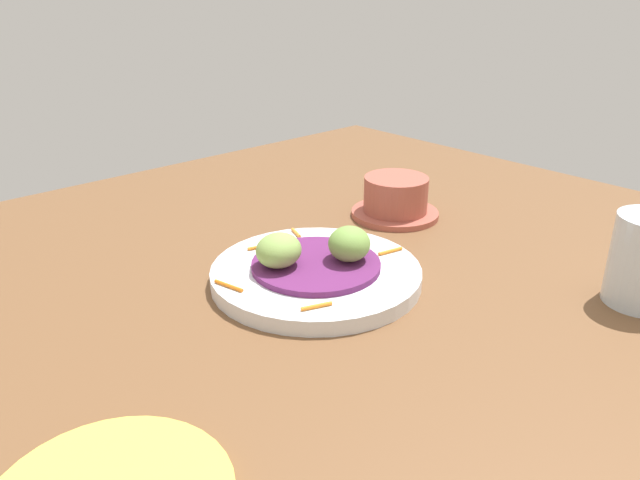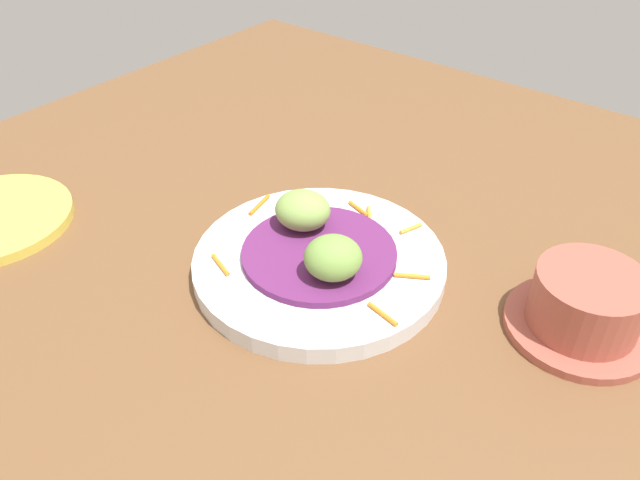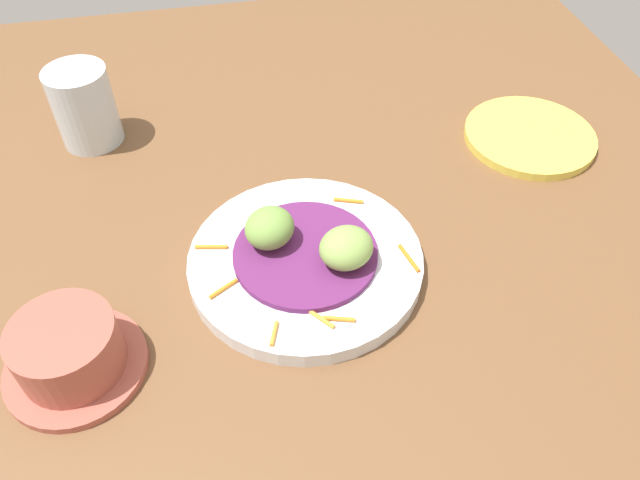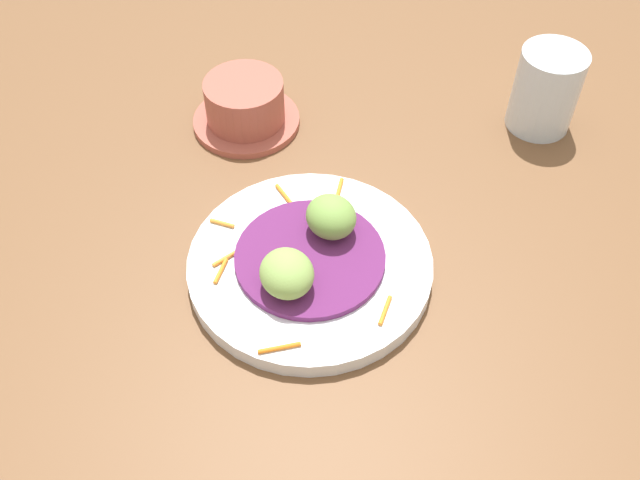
% 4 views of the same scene
% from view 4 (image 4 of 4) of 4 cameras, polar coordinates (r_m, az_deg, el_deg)
% --- Properties ---
extents(table_surface, '(1.10, 1.10, 0.02)m').
position_cam_4_polar(table_surface, '(0.71, 2.41, -1.00)').
color(table_surface, brown).
rests_on(table_surface, ground).
extents(main_plate, '(0.23, 0.23, 0.02)m').
position_cam_4_polar(main_plate, '(0.68, -0.80, -2.02)').
color(main_plate, silver).
rests_on(main_plate, table_surface).
extents(cabbage_bed, '(0.14, 0.14, 0.01)m').
position_cam_4_polar(cabbage_bed, '(0.67, -0.81, -1.39)').
color(cabbage_bed, '#60235B').
rests_on(cabbage_bed, main_plate).
extents(carrot_garnish, '(0.17, 0.21, 0.00)m').
position_cam_4_polar(carrot_garnish, '(0.67, -3.09, -1.24)').
color(carrot_garnish, orange).
rests_on(carrot_garnish, main_plate).
extents(guac_scoop_left, '(0.07, 0.07, 0.04)m').
position_cam_4_polar(guac_scoop_left, '(0.67, 0.88, 2.15)').
color(guac_scoop_left, '#759E47').
rests_on(guac_scoop_left, cabbage_bed).
extents(guac_scoop_center, '(0.06, 0.07, 0.04)m').
position_cam_4_polar(guac_scoop_center, '(0.63, -2.66, -2.67)').
color(guac_scoop_center, '#84A851').
rests_on(guac_scoop_center, cabbage_bed).
extents(terracotta_bowl, '(0.12, 0.12, 0.06)m').
position_cam_4_polar(terracotta_bowl, '(0.82, -5.98, 10.57)').
color(terracotta_bowl, '#A85142').
rests_on(terracotta_bowl, table_surface).
extents(water_glass, '(0.07, 0.07, 0.09)m').
position_cam_4_polar(water_glass, '(0.84, 17.52, 11.31)').
color(water_glass, silver).
rests_on(water_glass, table_surface).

